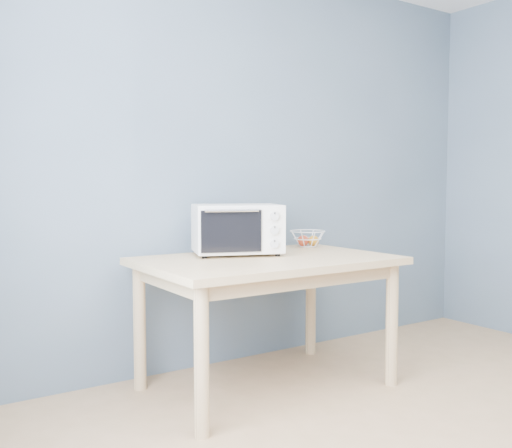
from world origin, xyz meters
TOP-DOWN VIEW (x-y plane):
  - dining_table at (-0.26, 1.70)m, footprint 1.40×0.90m
  - toaster_oven at (-0.35, 1.91)m, footprint 0.59×0.49m
  - fruit_basket at (0.27, 2.00)m, footprint 0.28×0.28m

SIDE VIEW (x-z plane):
  - dining_table at x=-0.26m, z-range 0.27..1.02m
  - fruit_basket at x=0.27m, z-range 0.75..0.86m
  - toaster_oven at x=-0.35m, z-range 0.76..1.05m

